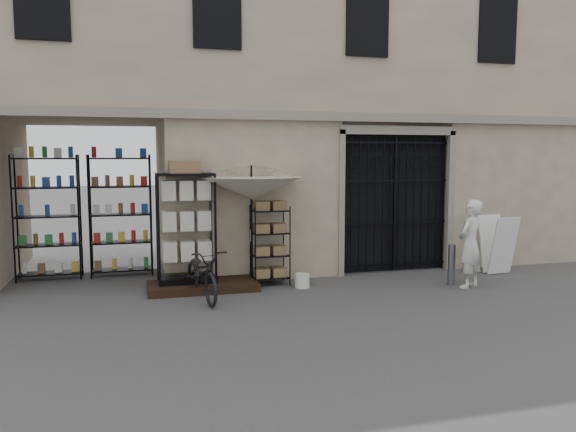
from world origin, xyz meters
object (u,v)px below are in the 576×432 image
object	(u,v)px
wire_rack	(270,246)
white_bucket	(302,281)
market_umbrella	(251,182)
easel_sign	(498,244)
bicycle	(202,299)
shopkeeper	(469,287)
display_cabinet	(186,233)
steel_bollard	(452,265)

from	to	relation	value
wire_rack	white_bucket	size ratio (longest dim) A/B	5.56
market_umbrella	easel_sign	world-z (taller)	market_umbrella
market_umbrella	bicycle	xyz separation A→B (m)	(-1.04, -0.79, -1.98)
shopkeeper	easel_sign	distance (m)	1.71
market_umbrella	easel_sign	bearing A→B (deg)	-3.50
wire_rack	shopkeeper	xyz separation A→B (m)	(3.56, -1.26, -0.75)
display_cabinet	wire_rack	world-z (taller)	display_cabinet
white_bucket	easel_sign	size ratio (longest dim) A/B	0.23
steel_bollard	display_cabinet	bearing A→B (deg)	168.98
white_bucket	steel_bollard	size ratio (longest dim) A/B	0.35
display_cabinet	wire_rack	xyz separation A→B (m)	(1.58, -0.00, -0.30)
white_bucket	bicycle	world-z (taller)	bicycle
steel_bollard	shopkeeper	distance (m)	0.53
market_umbrella	shopkeeper	xyz separation A→B (m)	(3.91, -1.26, -1.98)
white_bucket	steel_bollard	bearing A→B (deg)	-10.74
white_bucket	easel_sign	distance (m)	4.35
market_umbrella	steel_bollard	distance (m)	4.16
bicycle	shopkeeper	distance (m)	4.98
market_umbrella	white_bucket	size ratio (longest dim) A/B	10.02
white_bucket	steel_bollard	world-z (taller)	steel_bollard
wire_rack	steel_bollard	size ratio (longest dim) A/B	1.96
bicycle	easel_sign	world-z (taller)	easel_sign
wire_rack	steel_bollard	xyz separation A→B (m)	(3.36, -0.96, -0.36)
display_cabinet	steel_bollard	size ratio (longest dim) A/B	2.79
display_cabinet	wire_rack	size ratio (longest dim) A/B	1.42
display_cabinet	white_bucket	size ratio (longest dim) A/B	7.91
white_bucket	bicycle	distance (m)	1.96
market_umbrella	steel_bollard	xyz separation A→B (m)	(3.72, -0.96, -1.59)
steel_bollard	bicycle	bearing A→B (deg)	177.85
bicycle	shopkeeper	size ratio (longest dim) A/B	1.03
display_cabinet	easel_sign	size ratio (longest dim) A/B	1.81
steel_bollard	shopkeeper	world-z (taller)	steel_bollard
display_cabinet	easel_sign	world-z (taller)	display_cabinet
display_cabinet	bicycle	world-z (taller)	display_cabinet
bicycle	easel_sign	distance (m)	6.29
steel_bollard	easel_sign	size ratio (longest dim) A/B	0.65
bicycle	easel_sign	xyz separation A→B (m)	(6.25, 0.47, 0.62)
market_umbrella	wire_rack	bearing A→B (deg)	-0.15
display_cabinet	steel_bollard	world-z (taller)	display_cabinet
market_umbrella	white_bucket	bearing A→B (deg)	-25.89
display_cabinet	wire_rack	distance (m)	1.61
white_bucket	bicycle	bearing A→B (deg)	-169.38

